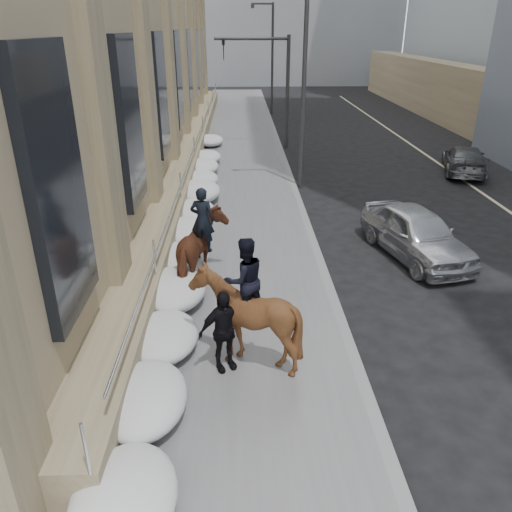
{
  "coord_description": "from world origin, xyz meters",
  "views": [
    {
      "loc": [
        0.28,
        -6.95,
        6.41
      ],
      "look_at": [
        0.62,
        3.24,
        1.7
      ],
      "focal_mm": 35.0,
      "sensor_mm": 36.0,
      "label": 1
    }
  ],
  "objects": [
    {
      "name": "curb",
      "position": [
        2.62,
        10.0,
        0.06
      ],
      "size": [
        0.24,
        80.0,
        0.12
      ],
      "primitive_type": "cube",
      "color": "slate",
      "rests_on": "ground"
    },
    {
      "name": "mounted_horse_right",
      "position": [
        0.34,
        1.52,
        1.26
      ],
      "size": [
        2.32,
        2.42,
        2.7
      ],
      "rotation": [
        0.0,
        0.0,
        3.57
      ],
      "color": "#422613",
      "rests_on": "sidewalk"
    },
    {
      "name": "pedestrian",
      "position": [
        -0.09,
        1.31,
        0.99
      ],
      "size": [
        1.1,
        0.81,
        1.73
      ],
      "primitive_type": "imported",
      "rotation": [
        0.0,
        0.0,
        0.43
      ],
      "color": "black",
      "rests_on": "sidewalk"
    },
    {
      "name": "ground",
      "position": [
        0.0,
        0.0,
        0.0
      ],
      "size": [
        140.0,
        140.0,
        0.0
      ],
      "primitive_type": "plane",
      "color": "black",
      "rests_on": "ground"
    },
    {
      "name": "traffic_signal",
      "position": [
        2.07,
        22.0,
        4.0
      ],
      "size": [
        4.1,
        0.22,
        6.0
      ],
      "color": "#2D2D30",
      "rests_on": "ground"
    },
    {
      "name": "sidewalk",
      "position": [
        0.0,
        10.0,
        0.06
      ],
      "size": [
        5.0,
        80.0,
        0.12
      ],
      "primitive_type": "cube",
      "color": "#59595C",
      "rests_on": "ground"
    },
    {
      "name": "mounted_horse_left",
      "position": [
        -0.75,
        4.98,
        1.15
      ],
      "size": [
        1.48,
        2.43,
        2.62
      ],
      "rotation": [
        0.0,
        0.0,
        2.93
      ],
      "color": "#512918",
      "rests_on": "sidewalk"
    },
    {
      "name": "car_silver",
      "position": [
        5.55,
        6.76,
        0.76
      ],
      "size": [
        2.8,
        4.75,
        1.52
      ],
      "primitive_type": "imported",
      "rotation": [
        0.0,
        0.0,
        0.24
      ],
      "color": "#B6B8BE",
      "rests_on": "ground"
    },
    {
      "name": "streetlight_mid",
      "position": [
        2.74,
        14.0,
        4.58
      ],
      "size": [
        1.71,
        0.24,
        8.0
      ],
      "color": "#2D2D30",
      "rests_on": "ground"
    },
    {
      "name": "streetlight_far",
      "position": [
        2.74,
        34.0,
        4.58
      ],
      "size": [
        1.71,
        0.24,
        8.0
      ],
      "color": "#2D2D30",
      "rests_on": "ground"
    },
    {
      "name": "snow_bank",
      "position": [
        -1.42,
        8.11,
        0.47
      ],
      "size": [
        1.7,
        18.1,
        0.76
      ],
      "color": "silver",
      "rests_on": "sidewalk"
    },
    {
      "name": "car_grey",
      "position": [
        10.95,
        16.1,
        0.64
      ],
      "size": [
        3.04,
        4.73,
        1.28
      ],
      "primitive_type": "imported",
      "rotation": [
        0.0,
        0.0,
        2.83
      ],
      "color": "#4D5053",
      "rests_on": "ground"
    }
  ]
}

